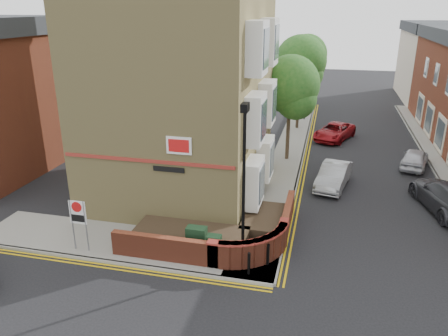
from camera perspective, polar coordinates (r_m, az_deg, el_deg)
ground at (r=17.02m, az=-3.86°, el=-13.80°), size 120.00×120.00×0.00m
pavement_corner at (r=19.34m, az=-12.60°, el=-9.54°), size 13.00×3.00×0.12m
pavement_main at (r=30.97m, az=8.56°, el=2.33°), size 2.00×32.00×0.12m
kerb_side at (r=18.21m, az=-14.67°, el=-11.77°), size 13.00×0.15×0.12m
kerb_main_near at (r=30.91m, az=10.40°, el=2.18°), size 0.15×32.00×0.12m
kerb_main_far at (r=28.80m, az=26.04°, el=-0.99°), size 0.15×40.00×0.12m
yellow_lines_side at (r=18.05m, az=-15.03°, el=-12.31°), size 13.00×0.28×0.01m
yellow_lines_main at (r=30.91m, az=10.86°, el=2.05°), size 0.28×32.00×0.01m
corner_building at (r=22.82m, az=-5.11°, el=11.95°), size 8.95×10.40×13.60m
garden_wall at (r=19.05m, az=-1.60°, el=-9.71°), size 6.80×6.00×1.20m
lamppost at (r=16.09m, az=2.58°, el=-2.32°), size 0.25×0.50×6.30m
utility_cabinet_large at (r=17.77m, az=-3.59°, el=-9.46°), size 0.80×0.45×1.20m
utility_cabinet_small at (r=17.35m, az=-1.31°, el=-10.41°), size 0.55×0.40×1.10m
bollard_near at (r=16.62m, az=3.27°, el=-12.34°), size 0.11×0.11×0.90m
bollard_far at (r=17.22m, az=5.76°, el=-11.16°), size 0.11×0.11×0.90m
zone_sign at (r=18.53m, az=-18.52°, el=-6.00°), size 0.72×0.07×2.20m
far_terrace_cream at (r=52.65m, az=25.27°, el=12.54°), size 5.40×12.40×8.00m
tree_near at (r=27.95m, az=8.66°, el=10.19°), size 3.64×3.65×6.70m
tree_mid at (r=35.77m, az=9.97°, el=13.13°), size 4.03×4.03×7.42m
tree_far at (r=43.74m, az=10.75°, el=13.99°), size 3.81×3.81×7.00m
traffic_light_assembly at (r=39.02m, az=10.68°, el=10.08°), size 0.20×0.16×4.20m
silver_car_near at (r=25.12m, az=14.13°, el=-0.97°), size 2.14×4.20×1.32m
red_car_main at (r=34.22m, az=14.23°, el=4.64°), size 3.50×4.88×1.23m
silver_car_far at (r=29.79m, az=23.66°, el=1.18°), size 2.33×3.85×1.23m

